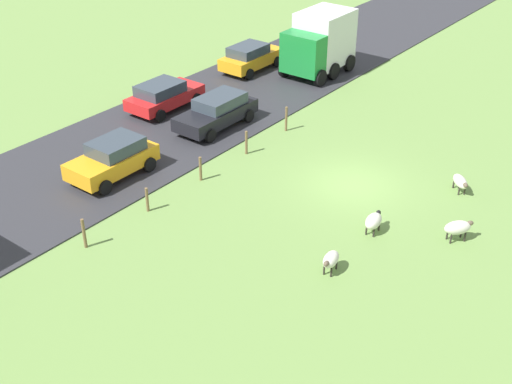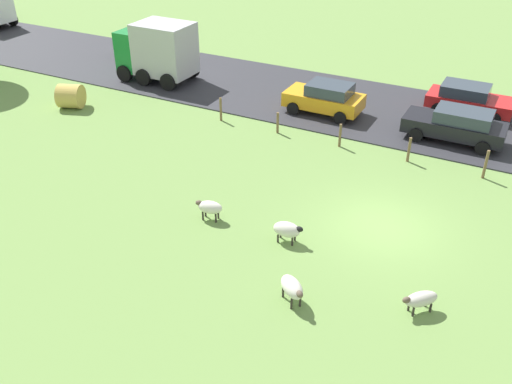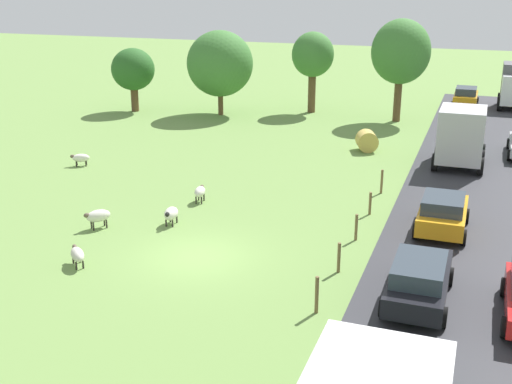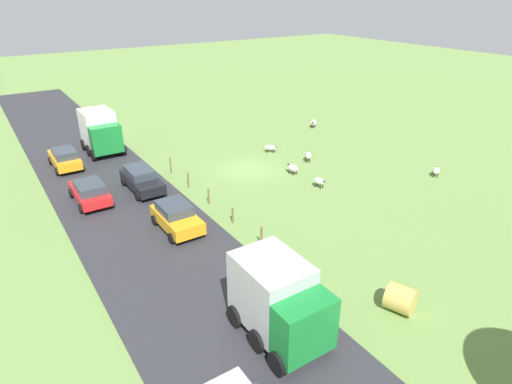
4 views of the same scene
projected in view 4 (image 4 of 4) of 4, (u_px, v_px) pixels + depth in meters
ground_plane at (248, 170)px, 34.80m from camera, size 160.00×160.00×0.00m
road_strip at (120, 201)px, 29.68m from camera, size 8.00×80.00×0.06m
sheep_0 at (319, 181)px, 31.46m from camera, size 0.64×1.07×0.76m
sheep_1 at (437, 171)px, 33.39m from camera, size 1.09×0.84×0.70m
sheep_2 at (293, 168)px, 33.78m from camera, size 0.65×1.09×0.78m
sheep_3 at (271, 148)px, 38.18m from camera, size 1.06×1.06×0.69m
sheep_4 at (308, 155)px, 36.19m from camera, size 1.05×1.13×0.82m
sheep_5 at (314, 123)px, 44.93m from camera, size 1.19×1.15×0.81m
hay_bale_0 at (401, 299)px, 19.46m from camera, size 1.59×1.56×1.25m
fence_post_0 at (171, 166)px, 33.86m from camera, size 0.12×0.12×1.27m
fence_post_1 at (188, 180)px, 31.50m from camera, size 0.12×0.12×1.14m
fence_post_2 at (209, 196)px, 29.12m from camera, size 0.12×0.12×1.11m
fence_post_3 at (233, 215)px, 26.75m from camera, size 0.12×0.12×1.05m
fence_post_4 at (262, 237)px, 24.33m from camera, size 0.12×0.12×1.21m
truck_0 at (100, 131)px, 37.57m from camera, size 2.78×4.45×3.60m
truck_2 at (279, 300)px, 17.50m from camera, size 2.69×4.31×3.36m
car_1 at (176, 217)px, 25.86m from camera, size 2.08×3.92×1.59m
car_2 at (65, 158)px, 34.69m from camera, size 2.02×4.18×1.58m
car_3 at (141, 179)px, 30.95m from camera, size 2.04×4.54×1.55m
car_4 at (90, 192)px, 29.12m from camera, size 2.11×4.20×1.49m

